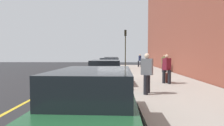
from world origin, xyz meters
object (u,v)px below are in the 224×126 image
parked_car_navy (109,66)px  pedestrian_navy_coat (140,60)px  rolling_suitcase (167,78)px  parked_car_black (105,73)px  pedestrian_olive_coat (164,63)px  traffic_light_pole (125,43)px  parked_car_silver (111,63)px  pedestrian_burgundy_coat (167,68)px  parked_car_green (94,102)px  pedestrian_grey_coat (147,72)px

parked_car_navy → pedestrian_navy_coat: (8.70, -3.85, 0.30)m
parked_car_navy → rolling_suitcase: (-5.72, -3.66, -0.32)m
parked_car_black → pedestrian_navy_coat: 15.38m
parked_car_navy → pedestrian_olive_coat: 5.28m
pedestrian_navy_coat → traffic_light_pole: size_ratio=0.37×
parked_car_silver → pedestrian_burgundy_coat: size_ratio=2.61×
parked_car_green → parked_car_silver: bearing=0.0°
parked_car_silver → pedestrian_grey_coat: 14.77m
pedestrian_navy_coat → rolling_suitcase: size_ratio=1.86×
pedestrian_grey_coat → parked_car_green: bearing=154.7°
parked_car_black → pedestrian_grey_coat: (-2.86, -1.93, 0.32)m
traffic_light_pole → rolling_suitcase: size_ratio=5.03×
parked_car_green → pedestrian_navy_coat: 21.92m
parked_car_silver → pedestrian_olive_coat: size_ratio=2.67×
parked_car_silver → pedestrian_grey_coat: pedestrian_grey_coat is taller
parked_car_green → parked_car_black: bearing=0.9°
traffic_light_pole → pedestrian_navy_coat: bearing=-37.1°
parked_car_black → rolling_suitcase: bearing=-82.9°
parked_car_navy → traffic_light_pole: size_ratio=0.92×
pedestrian_navy_coat → pedestrian_olive_coat: bearing=-170.2°
traffic_light_pole → rolling_suitcase: 12.11m
pedestrian_burgundy_coat → rolling_suitcase: (0.44, -0.16, -0.62)m
pedestrian_burgundy_coat → traffic_light_pole: traffic_light_pole is taller
parked_car_green → parked_car_navy: 12.89m
parked_car_navy → rolling_suitcase: 6.80m
parked_car_green → pedestrian_navy_coat: bearing=-9.9°
parked_car_green → parked_car_black: size_ratio=1.03×
parked_car_silver → pedestrian_navy_coat: 4.89m
parked_car_navy → pedestrian_burgundy_coat: pedestrian_burgundy_coat is taller
parked_car_green → pedestrian_grey_coat: 4.28m
parked_car_navy → pedestrian_burgundy_coat: 7.09m
parked_car_silver → pedestrian_olive_coat: pedestrian_olive_coat is taller
parked_car_black → parked_car_green: bearing=-179.1°
parked_car_black → traffic_light_pole: bearing=-8.3°
parked_car_navy → traffic_light_pole: bearing=-16.4°
parked_car_green → pedestrian_olive_coat: 14.77m
parked_car_green → parked_car_silver: size_ratio=1.09×
pedestrian_grey_coat → pedestrian_burgundy_coat: size_ratio=1.03×
parked_car_navy → rolling_suitcase: parked_car_navy is taller
pedestrian_olive_coat → pedestrian_navy_coat: (7.74, 1.34, 0.03)m
parked_car_navy → pedestrian_grey_coat: bearing=-168.2°
parked_car_navy → parked_car_black: bearing=179.7°
pedestrian_olive_coat → traffic_light_pole: bearing=34.9°
parked_car_black → pedestrian_burgundy_coat: 3.55m
rolling_suitcase → pedestrian_burgundy_coat: bearing=160.1°
parked_car_silver → pedestrian_grey_coat: (-14.65, -1.83, 0.32)m
pedestrian_burgundy_coat → rolling_suitcase: size_ratio=1.84×
parked_car_green → pedestrian_burgundy_coat: bearing=-27.0°
pedestrian_grey_coat → pedestrian_burgundy_coat: 3.30m
parked_car_navy → pedestrian_burgundy_coat: size_ratio=2.52×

